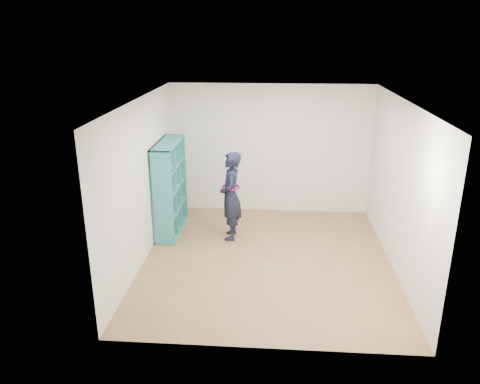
{
  "coord_description": "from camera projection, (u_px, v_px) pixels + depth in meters",
  "views": [
    {
      "loc": [
        0.08,
        -6.89,
        3.6
      ],
      "look_at": [
        -0.46,
        0.3,
        1.07
      ],
      "focal_mm": 35.0,
      "sensor_mm": 36.0,
      "label": 1
    }
  ],
  "objects": [
    {
      "name": "ceiling",
      "position": [
        270.0,
        101.0,
        6.82
      ],
      "size": [
        4.5,
        4.5,
        0.0
      ],
      "primitive_type": "plane",
      "color": "white",
      "rests_on": "wall_back"
    },
    {
      "name": "wall_left",
      "position": [
        142.0,
        182.0,
        7.39
      ],
      "size": [
        0.02,
        4.5,
        2.6
      ],
      "primitive_type": "cube",
      "color": "silver",
      "rests_on": "floor"
    },
    {
      "name": "wall_back",
      "position": [
        270.0,
        149.0,
        9.37
      ],
      "size": [
        4.0,
        0.02,
        2.6
      ],
      "primitive_type": "cube",
      "color": "silver",
      "rests_on": "floor"
    },
    {
      "name": "person",
      "position": [
        231.0,
        196.0,
        8.25
      ],
      "size": [
        0.41,
        0.6,
        1.59
      ],
      "rotation": [
        0.0,
        0.0,
        -1.51
      ],
      "color": "black",
      "rests_on": "floor"
    },
    {
      "name": "smartphone",
      "position": [
        222.0,
        189.0,
        8.31
      ],
      "size": [
        0.02,
        0.09,
        0.13
      ],
      "rotation": [
        0.24,
        0.0,
        0.16
      ],
      "color": "silver",
      "rests_on": "person"
    },
    {
      "name": "bookshelf",
      "position": [
        168.0,
        189.0,
        8.53
      ],
      "size": [
        0.37,
        1.28,
        1.7
      ],
      "color": "#27797B",
      "rests_on": "floor"
    },
    {
      "name": "wall_front",
      "position": [
        265.0,
        250.0,
        5.13
      ],
      "size": [
        4.0,
        0.02,
        2.6
      ],
      "primitive_type": "cube",
      "color": "silver",
      "rests_on": "floor"
    },
    {
      "name": "floor",
      "position": [
        267.0,
        260.0,
        7.68
      ],
      "size": [
        4.5,
        4.5,
        0.0
      ],
      "primitive_type": "plane",
      "color": "brown",
      "rests_on": "ground"
    },
    {
      "name": "wall_right",
      "position": [
        400.0,
        188.0,
        7.11
      ],
      "size": [
        0.02,
        4.5,
        2.6
      ],
      "primitive_type": "cube",
      "color": "silver",
      "rests_on": "floor"
    }
  ]
}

